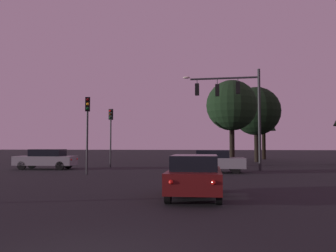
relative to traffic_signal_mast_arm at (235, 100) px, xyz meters
name	(u,v)px	position (x,y,z in m)	size (l,w,h in m)	color
ground_plane	(181,166)	(-4.30, 4.26, -5.14)	(168.00, 168.00, 0.00)	black
traffic_signal_mast_arm	(235,100)	(0.00, 0.00, 0.00)	(5.70, 0.68, 7.41)	#232326
traffic_light_corner_left	(111,126)	(-10.01, 2.22, -1.75)	(0.35, 0.38, 4.82)	#232326
traffic_light_corner_right	(87,120)	(-9.68, -4.53, -1.71)	(0.37, 0.39, 4.89)	#232326
car_nearside_lane	(195,175)	(-2.72, -13.17, -4.35)	(1.91, 4.07, 1.52)	#4C0F0F
car_crossing_left	(46,159)	(-14.29, -0.42, -4.35)	(4.55, 1.87, 1.52)	gray
car_crossing_right	(214,161)	(-1.68, -2.31, -4.35)	(4.04, 1.87, 1.52)	gray
tree_behind_sign	(232,106)	(0.18, 5.34, 0.20)	(4.52, 4.52, 7.63)	black
tree_left_far	(263,117)	(5.26, 18.66, 0.18)	(2.97, 2.97, 7.22)	black
tree_center_horizon	(256,111)	(3.30, 11.76, 0.27)	(5.17, 5.17, 8.02)	black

